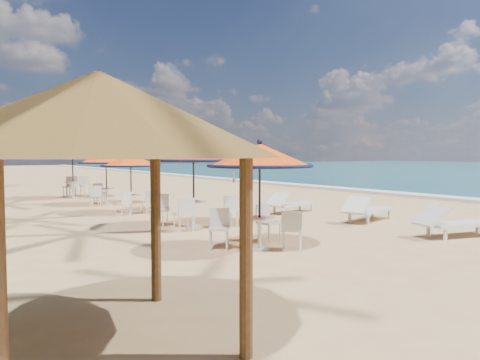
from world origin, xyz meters
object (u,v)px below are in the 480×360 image
object	(u,v)px
station_2	(131,165)
lounger_mid	(367,209)
station_4	(73,156)
station_1	(193,163)
lounger_near	(455,222)
station_0	(260,169)
palapa	(99,116)
lounger_far	(290,203)
station_3	(105,162)

from	to	relation	value
station_2	lounger_mid	world-z (taller)	station_2
station_4	lounger_mid	world-z (taller)	station_4
station_1	lounger_near	world-z (taller)	station_1
station_0	station_4	bearing A→B (deg)	91.24
station_0	lounger_near	world-z (taller)	station_0
palapa	station_0	bearing A→B (deg)	35.78
lounger_near	lounger_far	size ratio (longest dim) A/B	1.08
lounger_near	lounger_mid	size ratio (longest dim) A/B	0.99
palapa	lounger_mid	bearing A→B (deg)	26.18
station_3	lounger_near	size ratio (longest dim) A/B	0.96
station_0	palapa	size ratio (longest dim) A/B	0.62
lounger_mid	station_1	bearing A→B (deg)	141.86
station_3	palapa	xyz separation A→B (m)	(-4.37, -13.58, 0.73)
station_4	lounger_far	world-z (taller)	station_4
station_3	lounger_far	xyz separation A→B (m)	(4.35, -6.18, -1.33)
station_2	lounger_far	bearing A→B (deg)	-33.72
station_1	station_2	bearing A→B (deg)	94.48
station_0	palapa	world-z (taller)	palapa
station_0	palapa	xyz separation A→B (m)	(-4.32, -3.11, 0.70)
station_0	lounger_mid	distance (m)	5.42
station_4	palapa	xyz separation A→B (m)	(-4.02, -17.09, 0.50)
station_3	lounger_near	xyz separation A→B (m)	(4.71, -11.95, -1.30)
station_1	palapa	distance (m)	7.99
lounger_near	palapa	world-z (taller)	palapa
station_1	station_2	world-z (taller)	station_1
lounger_mid	lounger_far	xyz separation A→B (m)	(-0.64, 2.81, -0.03)
station_1	lounger_near	xyz separation A→B (m)	(4.53, -4.90, -1.41)
station_2	lounger_far	distance (m)	5.52
station_0	station_1	size ratio (longest dim) A/B	0.96
station_0	palapa	bearing A→B (deg)	-144.22
station_1	lounger_mid	size ratio (longest dim) A/B	1.05
station_1	station_4	world-z (taller)	station_4
lounger_far	lounger_mid	bearing A→B (deg)	-89.60
station_0	lounger_far	bearing A→B (deg)	44.32
station_3	palapa	bearing A→B (deg)	-107.83
palapa	station_2	bearing A→B (deg)	67.75
station_4	palapa	distance (m)	17.56
station_1	station_3	xyz separation A→B (m)	(-0.19, 7.05, -0.10)
station_0	lounger_near	xyz separation A→B (m)	(4.76, -1.48, -1.33)
station_2	lounger_near	distance (m)	10.08
station_1	lounger_far	bearing A→B (deg)	11.86
station_1	station_2	xyz separation A→B (m)	(-0.30, 3.86, -0.16)
lounger_near	lounger_far	bearing A→B (deg)	108.05
lounger_near	lounger_mid	xyz separation A→B (m)	(0.28, 2.97, 0.00)
station_3	palapa	world-z (taller)	palapa
lounger_mid	palapa	bearing A→B (deg)	-170.06
lounger_far	station_4	bearing A→B (deg)	103.44
station_0	station_2	size ratio (longest dim) A/B	1.09
station_1	lounger_mid	distance (m)	5.37
station_1	station_3	bearing A→B (deg)	91.51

